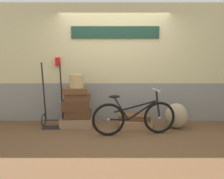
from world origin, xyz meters
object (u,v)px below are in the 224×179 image
suitcase_2 (75,105)px  wicker_basket (76,81)px  suitcase_4 (75,91)px  bicycle (134,117)px  suitcase_5 (134,124)px  suitcase_1 (78,114)px  suitcase_0 (77,123)px  suitcase_3 (77,97)px  luggage_trolley (53,112)px  burlap_sack (176,116)px  suitcase_6 (134,117)px

suitcase_2 → wicker_basket: bearing=-32.7°
suitcase_4 → bicycle: (1.21, -0.42, -0.46)m
suitcase_2 → suitcase_5: bearing=-8.6°
suitcase_1 → suitcase_2: size_ratio=0.95×
suitcase_0 → suitcase_5: bearing=0.5°
suitcase_3 → suitcase_4: suitcase_4 is taller
suitcase_0 → wicker_basket: size_ratio=2.32×
suitcase_3 → suitcase_5: suitcase_3 is taller
wicker_basket → luggage_trolley: 0.86m
suitcase_1 → suitcase_5: size_ratio=0.84×
suitcase_0 → bicycle: 1.30m
suitcase_2 → suitcase_5: size_ratio=0.89×
suitcase_5 → wicker_basket: wicker_basket is taller
suitcase_4 → burlap_sack: 2.21m
suitcase_4 → bicycle: bearing=-26.1°
wicker_basket → bicycle: 1.43m
wicker_basket → suitcase_5: bearing=-1.3°
suitcase_0 → luggage_trolley: luggage_trolley is taller
bicycle → suitcase_4: bearing=160.7°
suitcase_2 → suitcase_3: bearing=4.8°
suitcase_0 → burlap_sack: size_ratio=1.28×
luggage_trolley → bicycle: bearing=-16.0°
wicker_basket → bicycle: bearing=-20.8°
suitcase_3 → suitcase_5: size_ratio=0.83×
suitcase_0 → burlap_sack: 2.14m
suitcase_4 → suitcase_5: (1.27, -0.00, -0.72)m
suitcase_3 → suitcase_0: bearing=174.7°
suitcase_1 → suitcase_4: suitcase_4 is taller
suitcase_1 → suitcase_6: 1.22m
luggage_trolley → burlap_sack: (2.65, -0.08, -0.05)m
suitcase_0 → suitcase_6: (1.25, -0.02, 0.13)m
burlap_sack → suitcase_1: bearing=178.3°
suitcase_4 → suitcase_6: bearing=-5.4°
burlap_sack → luggage_trolley: bearing=178.3°
suitcase_2 → suitcase_3: 0.19m
wicker_basket → luggage_trolley: (-0.53, 0.04, -0.68)m
wicker_basket → luggage_trolley: bearing=175.5°
suitcase_4 → suitcase_5: suitcase_4 is taller
luggage_trolley → suitcase_0: bearing=-2.1°
suitcase_0 → suitcase_6: suitcase_6 is taller
suitcase_3 → suitcase_2: bearing=-175.3°
suitcase_1 → suitcase_2: (-0.05, -0.01, 0.20)m
suitcase_4 → suitcase_6: (1.26, 0.03, -0.57)m
suitcase_4 → wicker_basket: size_ratio=1.74×
suitcase_3 → suitcase_6: 1.29m
suitcase_2 → bicycle: 1.30m
suitcase_1 → luggage_trolley: luggage_trolley is taller
wicker_basket → bicycle: wicker_basket is taller
bicycle → suitcase_0: bearing=158.4°
suitcase_0 → suitcase_4: bearing=-103.7°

